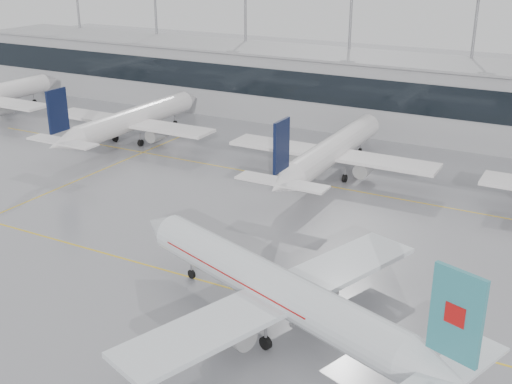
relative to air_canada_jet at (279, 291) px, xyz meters
The scene contains 11 objects.
ground 12.29m from the air_canada_jet, 159.45° to the left, with size 320.00×320.00×0.00m, color gray.
taxi_line_main 12.29m from the air_canada_jet, 159.45° to the left, with size 120.00×0.25×0.01m, color gold.
taxi_line_north 36.02m from the air_canada_jet, 107.80° to the left, with size 120.00×0.25×0.01m, color gold.
taxi_line_cross 45.34m from the air_canada_jet, 154.99° to the left, with size 0.25×60.00×0.01m, color gold.
terminal 67.04m from the air_canada_jet, 99.40° to the left, with size 180.00×15.00×12.00m, color gray.
terminal_glass 59.68m from the air_canada_jet, 100.59° to the left, with size 180.00×0.20×5.00m, color black.
terminal_roof 67.53m from the air_canada_jet, 99.40° to the left, with size 182.00×16.00×0.40m, color gray.
light_masts 73.55m from the air_canada_jet, 98.63° to the left, with size 156.40×1.00×22.60m.
air_canada_jet is the anchor object (origin of this frame).
parked_jet_b 59.49m from the air_canada_jet, 140.56° to the left, with size 29.64×36.96×11.72m.
parked_jet_c 39.35m from the air_canada_jet, 106.15° to the left, with size 29.64×36.96×11.72m.
Camera 1 is at (31.43, -45.49, 30.28)m, focal length 45.00 mm.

